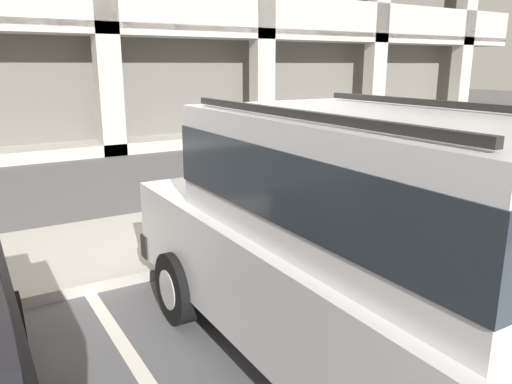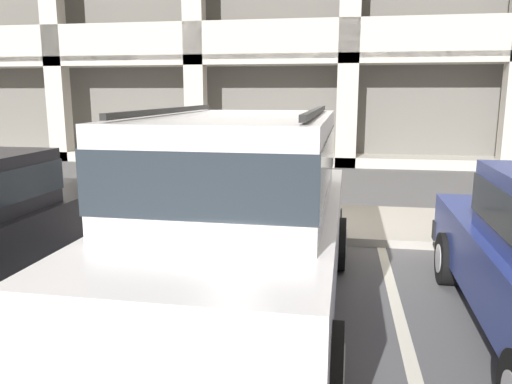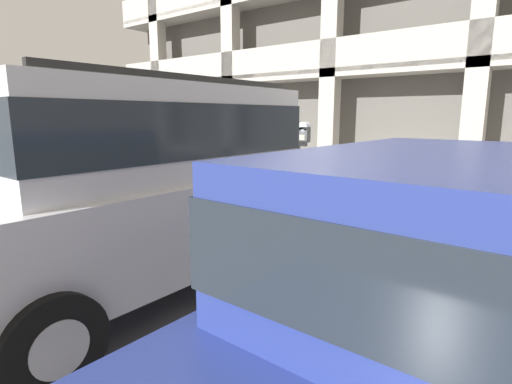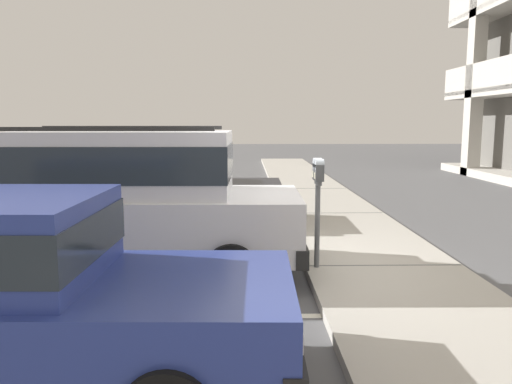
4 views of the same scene
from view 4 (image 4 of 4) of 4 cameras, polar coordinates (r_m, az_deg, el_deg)
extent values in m
cube|color=#565659|center=(7.03, 3.98, -9.75)|extent=(80.00, 80.00, 0.10)
cube|color=#ADA89E|center=(7.23, 14.43, -8.58)|extent=(40.00, 2.20, 0.12)
cube|color=#606060|center=(14.92, 6.24, 0.41)|extent=(0.03, 2.16, 0.00)
cube|color=#606060|center=(11.02, 8.89, -2.37)|extent=(0.03, 2.16, 0.00)
cube|color=#606060|center=(7.21, 14.44, -8.10)|extent=(0.03, 2.16, 0.00)
cube|color=silver|center=(11.38, -5.09, -2.57)|extent=(0.12, 4.80, 0.01)
cube|color=silver|center=(8.47, -6.47, -6.32)|extent=(0.12, 4.80, 0.01)
cube|color=silver|center=(5.63, -9.35, -13.89)|extent=(0.12, 4.80, 0.01)
cube|color=silver|center=(7.04, -14.50, -3.41)|extent=(1.90, 4.72, 0.80)
cube|color=silver|center=(6.94, -15.14, 3.25)|extent=(1.66, 2.94, 0.84)
cube|color=#232B33|center=(6.94, -15.15, 3.42)|extent=(1.68, 2.96, 0.46)
cube|color=black|center=(6.92, 4.58, -5.75)|extent=(1.88, 0.19, 0.24)
cube|color=silver|center=(6.29, 5.52, -3.80)|extent=(0.24, 0.03, 0.14)
cube|color=silver|center=(7.40, 4.62, -1.99)|extent=(0.24, 0.03, 0.14)
cylinder|color=black|center=(6.06, -2.84, -8.92)|extent=(0.21, 0.66, 0.66)
cylinder|color=#B2B2B7|center=(6.06, -2.84, -8.92)|extent=(0.22, 0.37, 0.36)
cylinder|color=black|center=(7.80, -2.28, -5.05)|extent=(0.21, 0.66, 0.66)
cylinder|color=#B2B2B7|center=(7.80, -2.28, -5.05)|extent=(0.22, 0.37, 0.36)
cylinder|color=black|center=(8.42, -22.59, -4.70)|extent=(0.21, 0.66, 0.66)
cylinder|color=#B2B2B7|center=(8.42, -22.59, -4.70)|extent=(0.22, 0.37, 0.36)
cube|color=black|center=(6.26, -16.90, 6.90)|extent=(0.09, 2.62, 0.05)
cube|color=black|center=(7.59, -13.95, 7.16)|extent=(0.09, 2.62, 0.05)
cube|color=black|center=(10.05, -9.78, -0.63)|extent=(1.77, 4.43, 0.60)
cube|color=black|center=(10.03, -11.56, 2.88)|extent=(1.53, 2.00, 0.64)
cube|color=#232B33|center=(10.03, -11.56, 2.97)|extent=(1.55, 2.03, 0.35)
cube|color=black|center=(9.95, 2.61, -1.65)|extent=(1.74, 0.19, 0.24)
cube|color=black|center=(10.65, -21.30, -1.56)|extent=(1.74, 0.19, 0.24)
cube|color=silver|center=(9.39, 3.09, -0.75)|extent=(0.24, 0.03, 0.14)
cube|color=silver|center=(10.44, 2.75, 0.14)|extent=(0.24, 0.03, 0.14)
cylinder|color=black|center=(9.15, -2.13, -3.28)|extent=(0.17, 0.60, 0.60)
cylinder|color=#B2B2B7|center=(9.15, -2.13, -3.28)|extent=(0.19, 0.33, 0.33)
cylinder|color=black|center=(10.78, -1.84, -1.54)|extent=(0.17, 0.60, 0.60)
cylinder|color=#B2B2B7|center=(10.78, -1.84, -1.54)|extent=(0.19, 0.33, 0.33)
cylinder|color=black|center=(9.63, -18.60, -3.13)|extent=(0.17, 0.60, 0.60)
cylinder|color=#B2B2B7|center=(9.63, -18.60, -3.13)|extent=(0.19, 0.33, 0.33)
cylinder|color=black|center=(11.20, -15.94, -1.49)|extent=(0.17, 0.60, 0.60)
cylinder|color=#B2B2B7|center=(11.20, -15.94, -1.49)|extent=(0.19, 0.33, 0.33)
cube|color=navy|center=(4.44, -26.18, -12.53)|extent=(1.80, 4.44, 0.60)
cube|color=black|center=(4.08, 3.62, -16.26)|extent=(1.74, 0.20, 0.24)
cube|color=silver|center=(3.51, 5.04, -16.21)|extent=(0.24, 0.04, 0.14)
cube|color=silver|center=(4.49, 3.89, -10.67)|extent=(0.24, 0.04, 0.14)
cylinder|color=black|center=(4.92, -6.55, -13.44)|extent=(0.17, 0.60, 0.60)
cylinder|color=#B2B2B7|center=(4.92, -6.55, -13.44)|extent=(0.19, 0.33, 0.33)
cylinder|color=#595B60|center=(6.83, 7.02, -3.91)|extent=(0.07, 0.07, 1.14)
cube|color=#595B60|center=(6.73, 7.10, 1.08)|extent=(0.28, 0.06, 0.06)
cube|color=#424447|center=(6.82, 7.01, 2.36)|extent=(0.15, 0.11, 0.22)
cylinder|color=#9EA8B2|center=(6.81, 7.02, 3.28)|extent=(0.15, 0.11, 0.15)
cube|color=#B7B293|center=(6.81, 6.51, 2.03)|extent=(0.08, 0.01, 0.08)
cube|color=#424447|center=(6.62, 7.25, 2.18)|extent=(0.15, 0.11, 0.22)
cylinder|color=#9EA8B2|center=(6.61, 7.27, 3.13)|extent=(0.15, 0.11, 0.15)
cube|color=#B7B293|center=(6.61, 6.74, 1.85)|extent=(0.08, 0.01, 0.08)
camera|label=1|loc=(10.03, -25.44, 8.43)|focal=35.00mm
camera|label=2|loc=(8.50, -48.47, 5.87)|focal=35.00mm
camera|label=3|loc=(5.39, -50.44, 0.87)|focal=28.00mm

